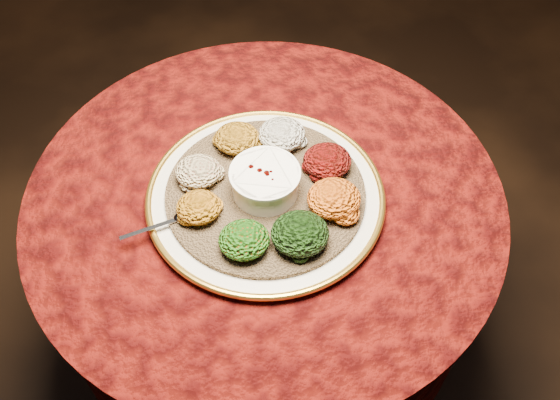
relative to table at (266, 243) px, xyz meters
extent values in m
plane|color=black|center=(0.00, 0.00, -0.55)|extent=(4.00, 4.00, 0.00)
cylinder|color=black|center=(0.00, 0.00, -0.53)|extent=(0.44, 0.44, 0.04)
cylinder|color=black|center=(0.00, 0.00, -0.21)|extent=(0.12, 0.12, 0.68)
cylinder|color=black|center=(0.00, 0.00, 0.15)|extent=(0.80, 0.80, 0.04)
cylinder|color=#450905|center=(0.00, 0.00, 0.00)|extent=(0.93, 0.93, 0.34)
cylinder|color=#450905|center=(0.00, 0.00, 0.17)|extent=(0.96, 0.96, 0.01)
cylinder|color=beige|center=(0.00, -0.02, 0.19)|extent=(0.50, 0.50, 0.02)
torus|color=gold|center=(0.00, -0.02, 0.20)|extent=(0.47, 0.47, 0.01)
cylinder|color=brown|center=(0.00, -0.02, 0.20)|extent=(0.50, 0.50, 0.01)
cylinder|color=white|center=(0.00, -0.02, 0.24)|extent=(0.13, 0.13, 0.06)
cylinder|color=white|center=(0.00, -0.02, 0.26)|extent=(0.14, 0.14, 0.01)
cylinder|color=#651305|center=(0.00, -0.02, 0.25)|extent=(0.11, 0.11, 0.01)
ellipsoid|color=silver|center=(-0.16, -0.07, 0.21)|extent=(0.04, 0.03, 0.01)
cube|color=silver|center=(-0.23, -0.08, 0.21)|extent=(0.11, 0.04, 0.00)
ellipsoid|color=beige|center=(0.05, 0.10, 0.23)|extent=(0.10, 0.09, 0.05)
ellipsoid|color=black|center=(0.13, 0.02, 0.23)|extent=(0.10, 0.09, 0.05)
ellipsoid|color=#B6640F|center=(0.12, -0.08, 0.23)|extent=(0.10, 0.10, 0.05)
ellipsoid|color=black|center=(0.05, -0.15, 0.23)|extent=(0.11, 0.10, 0.05)
ellipsoid|color=#A6270A|center=(-0.05, -0.14, 0.23)|extent=(0.09, 0.09, 0.04)
ellipsoid|color=#B66810|center=(-0.13, -0.06, 0.23)|extent=(0.08, 0.08, 0.04)
ellipsoid|color=maroon|center=(-0.13, 0.03, 0.23)|extent=(0.09, 0.09, 0.04)
ellipsoid|color=#A16613|center=(-0.04, 0.11, 0.23)|extent=(0.09, 0.09, 0.04)
camera|label=1|loc=(-0.08, -0.78, 1.15)|focal=40.00mm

